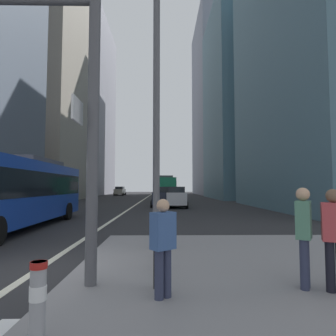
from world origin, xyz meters
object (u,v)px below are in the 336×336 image
Objects in this scene: bollard_left at (38,298)px; pedestrian_far at (304,231)px; city_bus_red_receding at (166,187)px; city_bus_red_distant at (160,187)px; car_receding_near at (161,196)px; car_oncoming_mid at (120,191)px; pedestrian_waiting at (334,234)px; car_receding_far at (176,197)px; city_bus_blue_oncoming at (17,189)px; car_oncoming_far at (119,191)px; pedestrian_walking at (163,243)px; street_lamp_post at (157,75)px.

bollard_left is 0.52× the size of pedestrian_far.
city_bus_red_distant is (-1.15, 23.00, 0.00)m from city_bus_red_receding.
city_bus_red_receding reaches higher than car_receding_near.
pedestrian_waiting is at bearing -78.06° from car_oncoming_mid.
car_receding_near is 2.44× the size of pedestrian_far.
city_bus_red_receding is 37.79m from bollard_left.
city_bus_blue_oncoming is at bearing -120.55° from car_receding_far.
car_oncoming_far is 61.96m from pedestrian_far.
city_bus_red_receding is 24.57m from car_oncoming_mid.
city_bus_red_receding is 0.95× the size of city_bus_red_distant.
car_receding_far is 2.58× the size of pedestrian_walking.
car_receding_far is 22.14m from pedestrian_walking.
city_bus_blue_oncoming is 11.38m from bollard_left.
car_receding_near reaches higher than pedestrian_far.
city_bus_blue_oncoming reaches higher than pedestrian_walking.
car_oncoming_far is at bearing 102.03° from pedestrian_waiting.
car_receding_near is 24.69m from bollard_left.
car_oncoming_mid is (-8.75, -0.52, -0.85)m from city_bus_red_distant.
city_bus_red_receding is 23.02m from city_bus_red_distant.
city_bus_red_receding is 2.69× the size of car_receding_far.
city_bus_blue_oncoming is 12.43m from pedestrian_far.
city_bus_red_distant is at bearing 90.52° from street_lamp_post.
car_receding_far is at bearing 83.60° from bollard_left.
street_lamp_post is at bearing -94.31° from car_receding_far.
car_oncoming_mid is 4.79× the size of bollard_left.
car_oncoming_mid reaches higher than bollard_left.
car_receding_far is at bearing 94.59° from pedestrian_waiting.
city_bus_blue_oncoming reaches higher than bollard_left.
pedestrian_waiting is (1.76, -21.91, 0.15)m from car_receding_far.
pedestrian_walking is at bearing -170.92° from pedestrian_far.
city_bus_red_receding is 32.91m from street_lamp_post.
city_bus_red_receding is at bearing 93.98° from pedestrian_waiting.
pedestrian_far is (1.34, -21.70, 0.16)m from car_receding_far.
bollard_left is (8.02, -60.21, -0.32)m from car_oncoming_mid.
pedestrian_waiting is at bearing -86.02° from city_bus_red_receding.
street_lamp_post is (-0.03, -19.64, 4.29)m from car_receding_near.
car_receding_near is at bearing 97.69° from pedestrian_waiting.
car_receding_far is 2.34× the size of pedestrian_waiting.
street_lamp_post is (9.26, -55.19, 4.29)m from car_oncoming_mid.
city_bus_red_receding is 2.47× the size of car_oncoming_mid.
pedestrian_walking is at bearing -89.31° from city_bus_red_distant.
street_lamp_post is 8.55× the size of bollard_left.
city_bus_red_distant reaches higher than car_oncoming_mid.
pedestrian_far is (12.55, -60.68, 0.16)m from car_oncoming_far.
street_lamp_post reaches higher than bollard_left.
car_oncoming_far is at bearing 93.57° from city_bus_blue_oncoming.
pedestrian_far is at bearing 23.93° from bollard_left.
pedestrian_far reaches higher than pedestrian_walking.
car_receding_near is at bearing 87.05° from bollard_left.
bollard_left is (-0.73, -60.73, -1.17)m from city_bus_red_distant.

